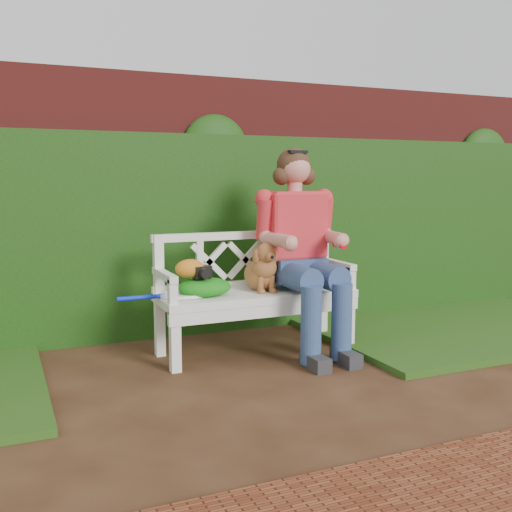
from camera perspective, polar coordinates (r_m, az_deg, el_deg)
name	(u,v)px	position (r m, az deg, el deg)	size (l,w,h in m)	color
ground	(247,400)	(3.73, -0.90, -13.55)	(60.00, 60.00, 0.00)	#351D0F
brick_wall	(163,205)	(5.29, -8.88, 4.79)	(10.00, 0.30, 2.20)	maroon
ivy_hedge	(170,236)	(5.10, -8.20, 1.89)	(10.00, 0.18, 1.70)	#215011
grass_right	(454,325)	(5.71, 18.35, -6.23)	(2.60, 2.00, 0.05)	#203F18
garden_bench	(256,322)	(4.61, 0.00, -6.29)	(1.58, 0.60, 0.48)	white
seated_woman	(298,246)	(4.64, 3.99, 0.95)	(0.69, 0.92, 1.63)	#D73B4B
dog	(261,266)	(4.55, 0.50, -0.96)	(0.25, 0.35, 0.38)	#B17932
tennis_racket	(180,294)	(4.38, -7.26, -3.65)	(0.70, 0.29, 0.03)	white
green_bag	(204,287)	(4.39, -4.95, -2.92)	(0.40, 0.31, 0.14)	#318241
camera_item	(201,272)	(4.35, -5.25, -1.51)	(0.13, 0.10, 0.09)	black
baseball_glove	(190,269)	(4.35, -6.32, -1.19)	(0.22, 0.16, 0.14)	#C67018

